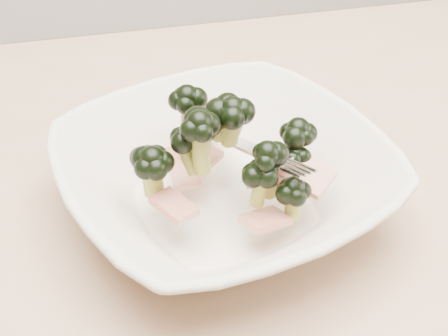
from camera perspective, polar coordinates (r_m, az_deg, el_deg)
The scene contains 2 objects.
dining_table at distance 0.70m, azimuth 3.12°, elevation -8.46°, with size 1.20×0.80×0.75m.
broccoli_dish at distance 0.58m, azimuth 0.00°, elevation -0.70°, with size 0.37×0.37×0.13m.
Camera 1 is at (-0.15, -0.46, 1.15)m, focal length 50.00 mm.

